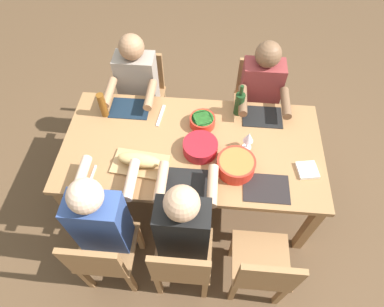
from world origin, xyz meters
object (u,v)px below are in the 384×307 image
Objects in this scene: serving_bowl_pasta at (200,147)px; bread_loaf at (139,160)px; diner_near_left at (260,95)px; napkin_stack at (307,170)px; chair_far_right at (103,256)px; cutting_board at (140,164)px; diner_far_right at (103,219)px; diner_far_center at (184,225)px; beer_bottle at (103,105)px; dining_table at (192,151)px; chair_far_center at (182,263)px; serving_bowl_greens at (202,121)px; serving_bowl_fruit at (236,165)px; chair_near_right at (144,91)px; chair_far_left at (262,270)px; wine_glass at (249,138)px; diner_near_right at (137,88)px; chair_near_left at (255,98)px; wine_bottle at (239,103)px.

serving_bowl_pasta is 0.81× the size of bread_loaf.
diner_near_left is 8.57× the size of napkin_stack.
chair_far_right is 6.07× the size of napkin_stack.
chair_far_right reaches higher than cutting_board.
diner_far_right is 0.47m from bread_loaf.
diner_far_center reaches higher than cutting_board.
beer_bottle is at bearing -51.39° from cutting_board.
dining_table is 0.44m from bread_loaf.
serving_bowl_pasta is 0.46m from cutting_board.
serving_bowl_greens is at bearing -93.61° from chair_far_center.
bread_loaf is (0.00, 0.00, 0.06)m from cutting_board.
diner_far_center is at bearing 129.62° from beer_bottle.
serving_bowl_fruit and bread_loaf have the same top height.
dining_table is 14.13× the size of napkin_stack.
chair_far_center is 2.12× the size of cutting_board.
napkin_stack is (-1.39, 0.98, 0.27)m from chair_near_right.
chair_far_left is 0.71× the size of diner_near_left.
chair_far_right and serving_bowl_fruit have the same top height.
serving_bowl_fruit is at bearing 3.49° from napkin_stack.
chair_far_left and serving_bowl_fruit have the same top height.
serving_bowl_fruit is 0.69m from cutting_board.
beer_bottle reaches higher than serving_bowl_fruit.
chair_far_center is 0.75m from cutting_board.
wine_glass is 0.48m from napkin_stack.
serving_bowl_pasta is at bearing 131.93° from diner_near_right.
bread_loaf is at bearing 45.09° from serving_bowl_greens.
chair_near_left is at bearing -123.78° from chair_far_right.
chair_far_center is (0.54, 1.44, -0.21)m from diner_near_left.
bread_loaf is at bearing 100.24° from chair_near_right.
chair_near_right is 1.72m from chair_far_center.
bread_loaf reaches higher than napkin_stack.
wine_bottle is at bearing 163.40° from diner_near_right.
chair_far_left is 1.96m from chair_near_right.
diner_far_center is (-0.00, 0.63, 0.03)m from dining_table.
chair_far_right is 1.23m from serving_bowl_greens.
chair_near_left is 1.06m from napkin_stack.
diner_near_right reaches higher than chair_far_center.
diner_near_right reaches higher than serving_bowl_fruit.
serving_bowl_pasta is (-0.61, 0.86, 0.31)m from chair_near_right.
chair_far_left is 0.76m from napkin_stack.
diner_near_left is at bearing 90.00° from chair_near_left.
beer_bottle is (1.08, 0.11, 0.00)m from wine_bottle.
serving_bowl_greens is at bearing 145.49° from diner_near_right.
cutting_board is (0.90, -0.60, 0.27)m from chair_far_left.
diner_far_center is at bearing 110.66° from chair_near_right.
cutting_board is 0.92m from wine_bottle.
wine_bottle is (-0.89, 0.27, 0.15)m from diner_near_right.
chair_far_center is 6.07× the size of napkin_stack.
chair_far_left is 1.12m from diner_far_right.
chair_far_center is (0.54, 1.63, 0.00)m from chair_near_left.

